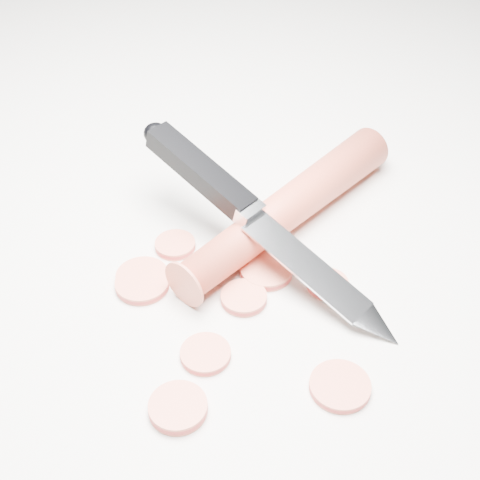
% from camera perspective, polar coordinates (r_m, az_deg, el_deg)
% --- Properties ---
extents(ground, '(2.40, 2.40, 0.00)m').
position_cam_1_polar(ground, '(0.50, 1.27, -1.87)').
color(ground, silver).
rests_on(ground, ground).
extents(carrot, '(0.10, 0.23, 0.03)m').
position_cam_1_polar(carrot, '(0.53, 4.16, 2.79)').
color(carrot, '#C8422D').
rests_on(carrot, ground).
extents(carrot_slice_0, '(0.04, 0.04, 0.01)m').
position_cam_1_polar(carrot_slice_0, '(0.49, -8.35, -3.73)').
color(carrot_slice_0, '#DA6349').
rests_on(carrot_slice_0, ground).
extents(carrot_slice_1, '(0.04, 0.04, 0.01)m').
position_cam_1_polar(carrot_slice_1, '(0.49, -8.34, -3.15)').
color(carrot_slice_1, '#DA6349').
rests_on(carrot_slice_1, ground).
extents(carrot_slice_2, '(0.03, 0.03, 0.01)m').
position_cam_1_polar(carrot_slice_2, '(0.47, 0.33, -4.95)').
color(carrot_slice_2, '#DA6349').
rests_on(carrot_slice_2, ground).
extents(carrot_slice_3, '(0.03, 0.03, 0.01)m').
position_cam_1_polar(carrot_slice_3, '(0.44, -2.97, -9.69)').
color(carrot_slice_3, '#DA6349').
rests_on(carrot_slice_3, ground).
extents(carrot_slice_4, '(0.03, 0.03, 0.01)m').
position_cam_1_polar(carrot_slice_4, '(0.49, 7.48, -3.75)').
color(carrot_slice_4, '#DA6349').
rests_on(carrot_slice_4, ground).
extents(carrot_slice_5, '(0.04, 0.04, 0.01)m').
position_cam_1_polar(carrot_slice_5, '(0.49, 2.26, -2.62)').
color(carrot_slice_5, '#DA6349').
rests_on(carrot_slice_5, ground).
extents(carrot_slice_6, '(0.04, 0.04, 0.01)m').
position_cam_1_polar(carrot_slice_6, '(0.42, -5.31, -14.05)').
color(carrot_slice_6, '#DA6349').
rests_on(carrot_slice_6, ground).
extents(carrot_slice_7, '(0.04, 0.04, 0.01)m').
position_cam_1_polar(carrot_slice_7, '(0.43, 8.53, -12.23)').
color(carrot_slice_7, '#DA6349').
rests_on(carrot_slice_7, ground).
extents(carrot_slice_8, '(0.03, 0.03, 0.01)m').
position_cam_1_polar(carrot_slice_8, '(0.52, -5.56, -0.42)').
color(carrot_slice_8, '#DA6349').
rests_on(carrot_slice_8, ground).
extents(kitchen_knife, '(0.24, 0.10, 0.07)m').
position_cam_1_polar(kitchen_knife, '(0.48, 2.06, 1.56)').
color(kitchen_knife, silver).
rests_on(kitchen_knife, ground).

